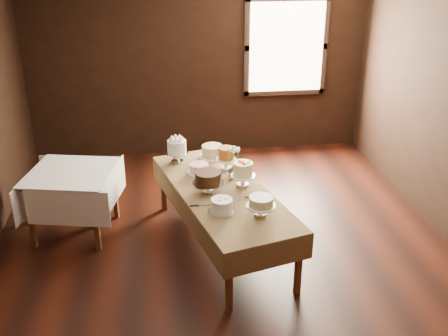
# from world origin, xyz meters

# --- Properties ---
(floor) EXTENTS (5.00, 6.00, 0.01)m
(floor) POSITION_xyz_m (0.00, 0.00, 0.00)
(floor) COLOR black
(floor) RESTS_ON ground
(wall_back) EXTENTS (5.00, 0.02, 2.80)m
(wall_back) POSITION_xyz_m (0.00, 3.00, 1.40)
(wall_back) COLOR black
(wall_back) RESTS_ON ground
(window) EXTENTS (1.10, 0.05, 1.30)m
(window) POSITION_xyz_m (1.30, 2.94, 1.60)
(window) COLOR #FFEABF
(window) RESTS_ON wall_back
(display_table) EXTENTS (1.41, 2.38, 0.69)m
(display_table) POSITION_xyz_m (-0.02, 0.23, 0.64)
(display_table) COLOR #4C2B16
(display_table) RESTS_ON ground
(side_table) EXTENTS (1.07, 1.07, 0.76)m
(side_table) POSITION_xyz_m (-1.62, 0.75, 0.67)
(side_table) COLOR #4C2B16
(side_table) RESTS_ON ground
(cake_meringue) EXTENTS (0.30, 0.30, 0.28)m
(cake_meringue) POSITION_xyz_m (-0.44, 1.02, 0.81)
(cake_meringue) COLOR silver
(cake_meringue) RESTS_ON display_table
(cake_speckled) EXTENTS (0.32, 0.32, 0.15)m
(cake_speckled) POSITION_xyz_m (-0.02, 1.11, 0.76)
(cake_speckled) COLOR white
(cake_speckled) RESTS_ON display_table
(cake_lattice) EXTENTS (0.30, 0.30, 0.10)m
(cake_lattice) POSITION_xyz_m (-0.22, 0.68, 0.74)
(cake_lattice) COLOR white
(cake_lattice) RESTS_ON display_table
(cake_caramel) EXTENTS (0.24, 0.24, 0.27)m
(cake_caramel) POSITION_xyz_m (0.10, 0.75, 0.80)
(cake_caramel) COLOR white
(cake_caramel) RESTS_ON display_table
(cake_chocolate) EXTENTS (0.35, 0.35, 0.24)m
(cake_chocolate) POSITION_xyz_m (-0.17, 0.20, 0.80)
(cake_chocolate) COLOR silver
(cake_chocolate) RESTS_ON display_table
(cake_flowers) EXTENTS (0.29, 0.29, 0.27)m
(cake_flowers) POSITION_xyz_m (0.22, 0.31, 0.81)
(cake_flowers) COLOR white
(cake_flowers) RESTS_ON display_table
(cake_swirl) EXTENTS (0.29, 0.29, 0.13)m
(cake_swirl) POSITION_xyz_m (-0.08, -0.24, 0.75)
(cake_swirl) COLOR silver
(cake_swirl) RESTS_ON display_table
(cake_cream) EXTENTS (0.31, 0.31, 0.20)m
(cake_cream) POSITION_xyz_m (0.28, -0.35, 0.78)
(cake_cream) COLOR white
(cake_cream) RESTS_ON display_table
(cake_server_a) EXTENTS (0.19, 0.18, 0.01)m
(cake_server_a) POSITION_xyz_m (0.09, -0.06, 0.69)
(cake_server_a) COLOR silver
(cake_server_a) RESTS_ON display_table
(cake_server_b) EXTENTS (0.23, 0.12, 0.01)m
(cake_server_b) POSITION_xyz_m (0.34, -0.03, 0.69)
(cake_server_b) COLOR silver
(cake_server_b) RESTS_ON display_table
(cake_server_d) EXTENTS (0.14, 0.22, 0.01)m
(cake_server_d) POSITION_xyz_m (0.17, 0.55, 0.69)
(cake_server_d) COLOR silver
(cake_server_d) RESTS_ON display_table
(cake_server_e) EXTENTS (0.24, 0.04, 0.01)m
(cake_server_e) POSITION_xyz_m (-0.21, -0.10, 0.69)
(cake_server_e) COLOR silver
(cake_server_e) RESTS_ON display_table
(flower_vase) EXTENTS (0.17, 0.17, 0.12)m
(flower_vase) POSITION_xyz_m (0.16, 0.57, 0.75)
(flower_vase) COLOR #2D2823
(flower_vase) RESTS_ON display_table
(flower_bouquet) EXTENTS (0.14, 0.14, 0.20)m
(flower_bouquet) POSITION_xyz_m (0.16, 0.57, 0.93)
(flower_bouquet) COLOR white
(flower_bouquet) RESTS_ON flower_vase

